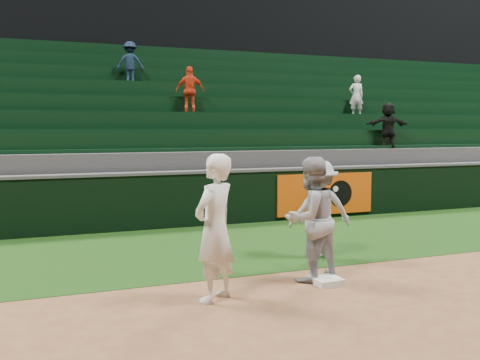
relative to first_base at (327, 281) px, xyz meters
name	(u,v)px	position (x,y,z in m)	size (l,w,h in m)	color
ground	(319,288)	(-0.20, -0.14, -0.04)	(70.00, 70.00, 0.00)	brown
foul_grass	(241,244)	(-0.20, 2.86, -0.04)	(36.00, 4.20, 0.01)	black
upper_deck	(120,40)	(-0.20, 17.31, 5.96)	(40.00, 12.00, 12.00)	black
first_base	(327,281)	(0.00, 0.00, 0.00)	(0.39, 0.39, 0.09)	silver
first_baseman	(215,228)	(-1.70, -0.12, 0.89)	(0.68, 0.45, 1.88)	white
baserunner	(311,219)	(-0.13, 0.25, 0.85)	(0.87, 0.68, 1.79)	gray
base_coach	(320,209)	(0.67, 1.39, 0.79)	(1.06, 0.61, 1.64)	#A1A3AE
field_wall	(207,197)	(-0.17, 5.05, 0.59)	(36.00, 0.45, 1.25)	black
stadium_seating	(167,145)	(-0.20, 8.82, 1.66)	(36.00, 5.95, 4.85)	#363538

